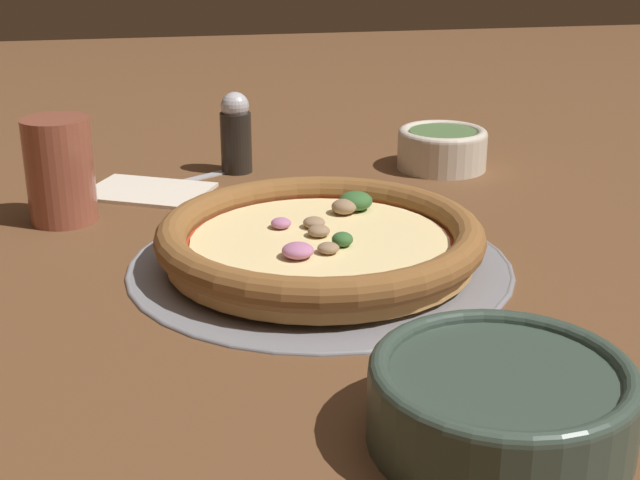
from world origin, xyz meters
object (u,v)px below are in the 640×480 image
drinking_cup (60,171)px  napkin (148,190)px  pepper_shaker (236,133)px  bowl_near (501,400)px  fork (161,186)px  bowl_far (442,147)px  pizza (320,239)px  pizza_tray (320,262)px

drinking_cup → napkin: size_ratio=0.66×
pepper_shaker → napkin: bearing=-148.4°
bowl_near → fork: (-0.18, 0.55, -0.03)m
bowl_far → napkin: bearing=-174.7°
bowl_far → fork: bowl_far is taller
pizza → fork: 0.29m
pizza → drinking_cup: bearing=143.8°
napkin → pizza_tray: bearing=-59.3°
bowl_near → pizza_tray: bearing=100.0°
pizza_tray → fork: pizza_tray is taller
bowl_near → napkin: (-0.20, 0.53, -0.02)m
pizza → drinking_cup: size_ratio=2.74×
pizza_tray → drinking_cup: drinking_cup is taller
pizza_tray → pizza: pizza is taller
pizza_tray → bowl_far: bearing=53.7°
drinking_cup → pepper_shaker: 0.24m
drinking_cup → pepper_shaker: bearing=36.9°
fork → pizza: bearing=84.6°
pizza → bowl_near: (0.05, -0.29, 0.00)m
pizza_tray → bowl_far: bowl_far is taller
pizza → napkin: (-0.15, 0.24, -0.02)m
pizza → napkin: size_ratio=1.82×
bowl_near → pepper_shaker: bearing=98.6°
pizza_tray → napkin: size_ratio=2.14×
bowl_near → bowl_far: bowl_near is taller
pizza_tray → napkin: same height
fork → pizza_tray: bearing=84.5°
pizza → bowl_far: 0.34m
pizza → drinking_cup: 0.29m
pizza → bowl_near: size_ratio=1.83×
bowl_near → fork: bearing=108.2°
pizza_tray → pepper_shaker: (-0.04, 0.31, 0.04)m
pizza_tray → pepper_shaker: 0.32m
pizza_tray → pepper_shaker: pepper_shaker is taller
bowl_near → bowl_far: 0.59m
bowl_far → drinking_cup: size_ratio=1.02×
bowl_far → pepper_shaker: 0.25m
drinking_cup → pizza_tray: bearing=-36.3°
bowl_near → drinking_cup: bearing=121.5°
pizza_tray → bowl_far: 0.35m
bowl_near → napkin: 0.57m
bowl_far → pepper_shaker: size_ratio=1.12×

